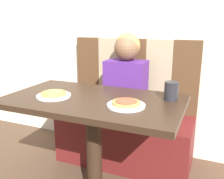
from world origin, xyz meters
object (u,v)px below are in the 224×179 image
at_px(person, 126,75).
at_px(pizza_left, 54,93).
at_px(pizza_right, 126,103).
at_px(drinking_cup, 171,91).
at_px(plate_left, 54,96).
at_px(plate_right, 126,105).

height_order(person, pizza_left, person).
bearing_deg(pizza_right, drinking_cup, 46.09).
bearing_deg(pizza_right, pizza_left, 180.00).
bearing_deg(pizza_left, plate_left, 180.00).
bearing_deg(drinking_cup, plate_left, -162.60).
bearing_deg(drinking_cup, person, 134.19).
bearing_deg(pizza_right, person, 109.55).
xyz_separation_m(plate_left, drinking_cup, (0.68, 0.21, 0.05)).
xyz_separation_m(plate_right, drinking_cup, (0.21, 0.21, 0.05)).
bearing_deg(pizza_left, plate_right, 0.00).
distance_m(plate_right, drinking_cup, 0.30).
distance_m(plate_left, pizza_left, 0.02).
bearing_deg(plate_right, pizza_right, 180.00).
bearing_deg(person, pizza_left, -109.55).
height_order(person, drinking_cup, person).
xyz_separation_m(person, drinking_cup, (0.44, -0.46, 0.03)).
bearing_deg(pizza_right, plate_left, 180.00).
bearing_deg(pizza_left, pizza_right, 0.00).
height_order(pizza_left, pizza_right, same).
bearing_deg(drinking_cup, plate_right, -133.91).
relative_size(plate_left, pizza_left, 1.36).
distance_m(person, drinking_cup, 0.64).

